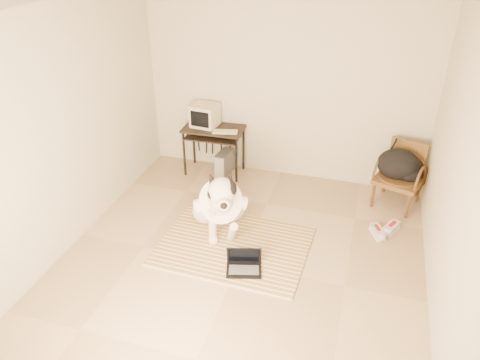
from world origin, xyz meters
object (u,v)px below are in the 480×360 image
at_px(backpack, 400,166).
at_px(crt_monitor, 205,115).
at_px(dog, 220,203).
at_px(computer_desk, 213,135).
at_px(pc_tower, 224,163).
at_px(rattan_chair, 400,175).
at_px(laptop, 244,264).

bearing_deg(backpack, crt_monitor, 175.95).
relative_size(dog, backpack, 2.06).
height_order(computer_desk, pc_tower, computer_desk).
bearing_deg(backpack, rattan_chair, 52.63).
xyz_separation_m(computer_desk, pc_tower, (0.16, 0.00, -0.45)).
height_order(dog, pc_tower, dog).
bearing_deg(pc_tower, computer_desk, -178.84).
bearing_deg(backpack, dog, -148.63).
relative_size(dog, crt_monitor, 3.08).
distance_m(computer_desk, backpack, 2.62).
bearing_deg(pc_tower, dog, -73.80).
height_order(dog, crt_monitor, crt_monitor).
relative_size(computer_desk, backpack, 1.52).
bearing_deg(crt_monitor, dog, -63.99).
distance_m(dog, laptop, 0.86).
bearing_deg(rattan_chair, computer_desk, 177.82).
distance_m(computer_desk, crt_monitor, 0.31).
bearing_deg(backpack, laptop, -129.67).
bearing_deg(crt_monitor, rattan_chair, -3.34).
relative_size(rattan_chair, backpack, 1.46).
height_order(pc_tower, rattan_chair, rattan_chair).
distance_m(computer_desk, pc_tower, 0.47).
bearing_deg(rattan_chair, pc_tower, 177.60).
relative_size(dog, pc_tower, 3.04).
relative_size(laptop, crt_monitor, 1.13).
bearing_deg(computer_desk, dog, -67.94).
xyz_separation_m(crt_monitor, pc_tower, (0.30, -0.06, -0.71)).
distance_m(laptop, crt_monitor, 2.53).
height_order(laptop, backpack, backpack).
xyz_separation_m(dog, crt_monitor, (-0.71, 1.45, 0.49)).
bearing_deg(dog, laptop, -52.56).
bearing_deg(crt_monitor, backpack, -4.05).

